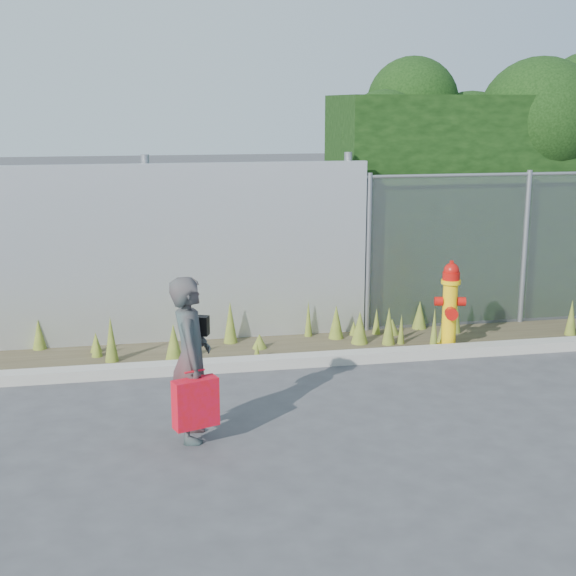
# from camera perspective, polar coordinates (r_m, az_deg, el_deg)

# --- Properties ---
(ground) EXTENTS (80.00, 80.00, 0.00)m
(ground) POSITION_cam_1_polar(r_m,az_deg,el_deg) (7.48, 4.36, -9.78)
(ground) COLOR #3C3B3E
(ground) RESTS_ON ground
(curb) EXTENTS (16.00, 0.22, 0.12)m
(curb) POSITION_cam_1_polar(r_m,az_deg,el_deg) (9.10, 1.38, -5.14)
(curb) COLOR #9B968C
(curb) RESTS_ON ground
(weed_strip) EXTENTS (16.00, 1.30, 0.55)m
(weed_strip) POSITION_cam_1_polar(r_m,az_deg,el_deg) (9.65, -0.96, -3.64)
(weed_strip) COLOR #403724
(weed_strip) RESTS_ON ground
(corrugated_fence) EXTENTS (8.50, 0.21, 2.30)m
(corrugated_fence) POSITION_cam_1_polar(r_m,az_deg,el_deg) (9.91, -18.83, 1.90)
(corrugated_fence) COLOR silver
(corrugated_fence) RESTS_ON ground
(fire_hydrant) EXTENTS (0.36, 0.33, 1.09)m
(fire_hydrant) POSITION_cam_1_polar(r_m,az_deg,el_deg) (9.73, 11.44, -1.33)
(fire_hydrant) COLOR yellow
(fire_hydrant) RESTS_ON ground
(woman) EXTENTS (0.40, 0.56, 1.46)m
(woman) POSITION_cam_1_polar(r_m,az_deg,el_deg) (7.02, -6.93, -5.03)
(woman) COLOR #0D5854
(woman) RESTS_ON ground
(red_tote_bag) EXTENTS (0.39, 0.14, 0.51)m
(red_tote_bag) POSITION_cam_1_polar(r_m,az_deg,el_deg) (6.93, -6.59, -8.12)
(red_tote_bag) COLOR red
(black_shoulder_bag) EXTENTS (0.23, 0.09, 0.17)m
(black_shoulder_bag) POSITION_cam_1_polar(r_m,az_deg,el_deg) (7.07, -6.57, -2.65)
(black_shoulder_bag) COLOR black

